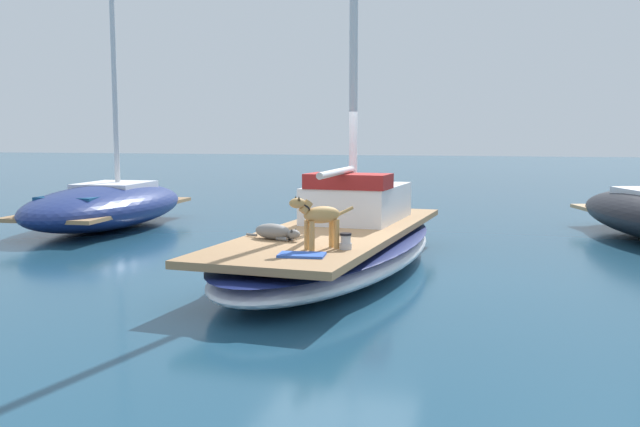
{
  "coord_description": "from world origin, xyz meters",
  "views": [
    {
      "loc": [
        2.51,
        -10.51,
        2.13
      ],
      "look_at": [
        0.0,
        -1.0,
        1.01
      ],
      "focal_mm": 39.16,
      "sensor_mm": 36.0,
      "label": 1
    }
  ],
  "objects_px": {
    "dog_tan": "(319,217)",
    "dog_grey": "(275,232)",
    "deck_towel": "(302,255)",
    "moored_boat_port_side": "(106,204)",
    "deck_winch": "(346,242)",
    "sailboat_main": "(336,249)"
  },
  "relations": [
    {
      "from": "deck_winch",
      "to": "moored_boat_port_side",
      "type": "distance_m",
      "value": 8.7
    },
    {
      "from": "deck_towel",
      "to": "moored_boat_port_side",
      "type": "relative_size",
      "value": 0.07
    },
    {
      "from": "dog_grey",
      "to": "deck_towel",
      "type": "distance_m",
      "value": 1.42
    },
    {
      "from": "deck_towel",
      "to": "dog_grey",
      "type": "bearing_deg",
      "value": 121.69
    },
    {
      "from": "moored_boat_port_side",
      "to": "sailboat_main",
      "type": "bearing_deg",
      "value": -29.54
    },
    {
      "from": "sailboat_main",
      "to": "moored_boat_port_side",
      "type": "relative_size",
      "value": 0.92
    },
    {
      "from": "dog_tan",
      "to": "dog_grey",
      "type": "xyz_separation_m",
      "value": [
        -0.82,
        0.67,
        -0.32
      ]
    },
    {
      "from": "dog_tan",
      "to": "deck_winch",
      "type": "relative_size",
      "value": 3.49
    },
    {
      "from": "sailboat_main",
      "to": "moored_boat_port_side",
      "type": "height_order",
      "value": "moored_boat_port_side"
    },
    {
      "from": "dog_grey",
      "to": "deck_towel",
      "type": "bearing_deg",
      "value": -58.31
    },
    {
      "from": "dog_grey",
      "to": "dog_tan",
      "type": "bearing_deg",
      "value": -39.51
    },
    {
      "from": "deck_towel",
      "to": "moored_boat_port_side",
      "type": "bearing_deg",
      "value": 136.69
    },
    {
      "from": "deck_winch",
      "to": "deck_towel",
      "type": "relative_size",
      "value": 0.38
    },
    {
      "from": "moored_boat_port_side",
      "to": "deck_towel",
      "type": "bearing_deg",
      "value": -43.31
    },
    {
      "from": "dog_grey",
      "to": "deck_winch",
      "type": "distance_m",
      "value": 1.28
    },
    {
      "from": "dog_tan",
      "to": "deck_winch",
      "type": "distance_m",
      "value": 0.47
    },
    {
      "from": "sailboat_main",
      "to": "deck_winch",
      "type": "height_order",
      "value": "deck_winch"
    },
    {
      "from": "deck_winch",
      "to": "deck_towel",
      "type": "bearing_deg",
      "value": -122.49
    },
    {
      "from": "dog_grey",
      "to": "deck_winch",
      "type": "bearing_deg",
      "value": -26.6
    },
    {
      "from": "dog_tan",
      "to": "moored_boat_port_side",
      "type": "bearing_deg",
      "value": 139.64
    },
    {
      "from": "dog_tan",
      "to": "moored_boat_port_side",
      "type": "relative_size",
      "value": 0.09
    },
    {
      "from": "dog_grey",
      "to": "deck_winch",
      "type": "height_order",
      "value": "dog_grey"
    }
  ]
}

